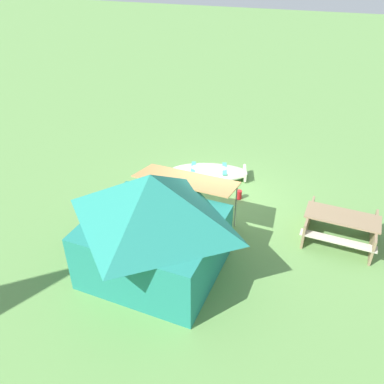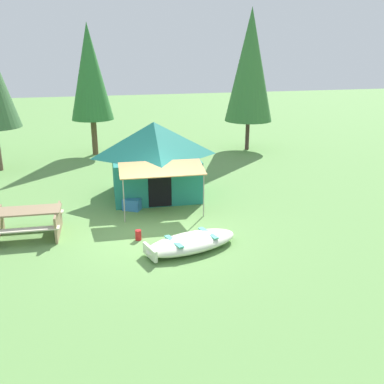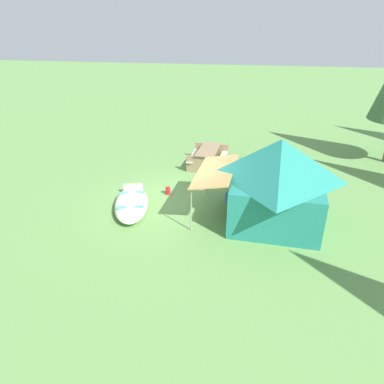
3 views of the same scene
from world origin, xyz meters
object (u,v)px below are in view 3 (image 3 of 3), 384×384
(beached_rowboat, at_px, (132,203))
(fuel_can, at_px, (168,191))
(canvas_cabin_tent, at_px, (277,180))
(picnic_table, at_px, (208,155))
(cooler_box, at_px, (234,196))

(beached_rowboat, height_order, fuel_can, beached_rowboat)
(canvas_cabin_tent, bearing_deg, fuel_can, -107.35)
(picnic_table, height_order, fuel_can, picnic_table)
(picnic_table, distance_m, cooler_box, 3.32)
(fuel_can, bearing_deg, cooler_box, 86.91)
(picnic_table, bearing_deg, cooler_box, 23.01)
(canvas_cabin_tent, distance_m, picnic_table, 4.90)
(beached_rowboat, xyz_separation_m, picnic_table, (-4.16, 2.01, 0.28))
(canvas_cabin_tent, relative_size, fuel_can, 14.32)
(canvas_cabin_tent, bearing_deg, picnic_table, -147.48)
(beached_rowboat, height_order, picnic_table, picnic_table)
(beached_rowboat, relative_size, canvas_cabin_tent, 0.69)
(beached_rowboat, xyz_separation_m, fuel_can, (-1.24, 0.94, -0.06))
(picnic_table, bearing_deg, beached_rowboat, -25.72)
(canvas_cabin_tent, distance_m, cooler_box, 2.02)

